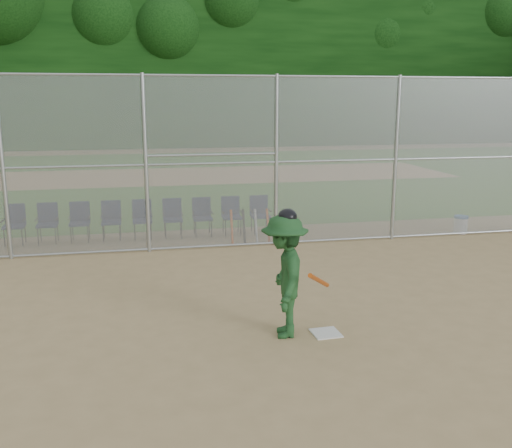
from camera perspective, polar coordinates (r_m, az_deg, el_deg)
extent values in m
plane|color=tan|center=(8.93, 3.30, -10.34)|extent=(100.00, 100.00, 0.00)
plane|color=#31651E|center=(26.26, -6.88, 4.83)|extent=(100.00, 100.00, 0.00)
plane|color=tan|center=(26.26, -6.88, 4.84)|extent=(24.00, 24.00, 0.00)
cube|color=gray|center=(13.21, -2.21, 6.12)|extent=(16.00, 0.02, 4.00)
cylinder|color=#9EA3A8|center=(13.13, -2.28, 14.61)|extent=(16.00, 0.05, 0.05)
cube|color=black|center=(43.05, -9.09, 15.05)|extent=(80.00, 5.00, 11.00)
cube|color=silver|center=(8.78, 7.00, -10.77)|extent=(0.43, 0.43, 0.02)
imported|color=#1C4620|center=(8.38, 2.85, -5.20)|extent=(0.88, 1.29, 1.84)
ellipsoid|color=black|center=(8.15, 2.92, 0.76)|extent=(0.27, 0.30, 0.23)
cylinder|color=#C54D12|center=(8.11, 6.32, -5.63)|extent=(0.53, 0.68, 0.43)
cylinder|color=white|center=(15.82, 19.77, -0.15)|extent=(0.34, 0.34, 0.41)
cylinder|color=#265FA7|center=(15.77, 19.84, 0.67)|extent=(0.37, 0.37, 0.05)
cylinder|color=#D84C14|center=(13.75, -2.44, -0.31)|extent=(0.06, 0.28, 0.84)
cylinder|color=black|center=(13.80, -1.21, -0.27)|extent=(0.06, 0.30, 0.83)
cylinder|color=#B2B2B7|center=(13.86, 0.00, -0.23)|extent=(0.06, 0.33, 0.82)
cylinder|color=#D84C14|center=(13.92, 1.21, -0.19)|extent=(0.06, 0.36, 0.82)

